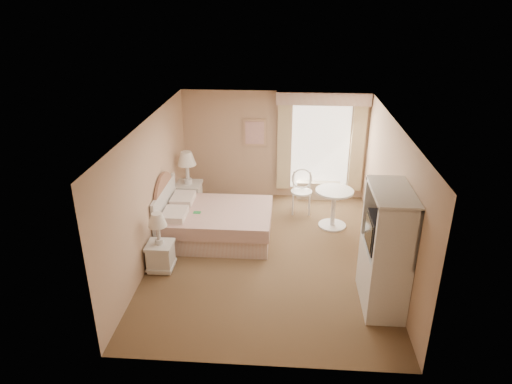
# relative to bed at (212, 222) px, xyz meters

# --- Properties ---
(room) EXTENTS (4.21, 5.51, 2.51)m
(room) POSITION_rel_bed_xyz_m (1.12, -0.58, 0.91)
(room) COLOR brown
(room) RESTS_ON ground
(window) EXTENTS (2.05, 0.22, 2.51)m
(window) POSITION_rel_bed_xyz_m (2.17, 2.07, 1.00)
(window) COLOR white
(window) RESTS_ON room
(framed_art) EXTENTS (0.52, 0.04, 0.62)m
(framed_art) POSITION_rel_bed_xyz_m (0.67, 2.13, 1.21)
(framed_art) COLOR tan
(framed_art) RESTS_ON room
(bed) EXTENTS (2.10, 1.61, 1.42)m
(bed) POSITION_rel_bed_xyz_m (0.00, 0.00, 0.00)
(bed) COLOR tan
(bed) RESTS_ON room
(nightstand_near) EXTENTS (0.45, 0.45, 1.08)m
(nightstand_near) POSITION_rel_bed_xyz_m (-0.72, -1.20, 0.06)
(nightstand_near) COLOR silver
(nightstand_near) RESTS_ON room
(nightstand_far) EXTENTS (0.56, 0.56, 1.35)m
(nightstand_far) POSITION_rel_bed_xyz_m (-0.72, 1.19, 0.17)
(nightstand_far) COLOR silver
(nightstand_far) RESTS_ON room
(round_table) EXTENTS (0.77, 0.77, 0.81)m
(round_table) POSITION_rel_bed_xyz_m (2.40, 0.66, 0.20)
(round_table) COLOR silver
(round_table) RESTS_ON room
(cafe_chair) EXTENTS (0.47, 0.47, 0.96)m
(cafe_chair) POSITION_rel_bed_xyz_m (1.76, 1.35, 0.21)
(cafe_chair) COLOR silver
(cafe_chair) RESTS_ON room
(armoire) EXTENTS (0.58, 1.15, 1.92)m
(armoire) POSITION_rel_bed_xyz_m (2.94, -1.86, 0.45)
(armoire) COLOR silver
(armoire) RESTS_ON room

